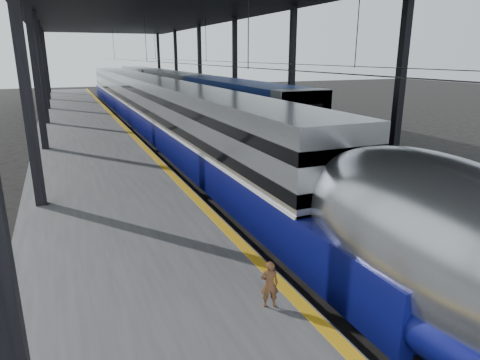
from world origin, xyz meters
TOP-DOWN VIEW (x-y plane):
  - ground at (0.00, 0.00)m, footprint 160.00×160.00m
  - platform at (-3.50, 20.00)m, footprint 6.00×80.00m
  - yellow_strip at (-0.70, 20.00)m, footprint 0.30×80.00m
  - rails at (4.50, 20.00)m, footprint 6.52×80.00m
  - canopy at (1.90, 20.00)m, footprint 18.00×75.00m
  - tgv_train at (2.00, 23.06)m, footprint 2.96×65.20m
  - second_train at (7.00, 36.00)m, footprint 3.07×56.05m
  - child at (-1.34, -3.66)m, footprint 0.43×0.34m

SIDE VIEW (x-z plane):
  - ground at x=0.00m, z-range 0.00..0.00m
  - rails at x=4.50m, z-range 0.00..0.16m
  - platform at x=-3.50m, z-range 0.00..1.00m
  - yellow_strip at x=-0.70m, z-range 1.00..1.01m
  - child at x=-1.34m, z-range 1.00..2.02m
  - tgv_train at x=2.00m, z-range -0.14..4.10m
  - second_train at x=7.00m, z-range 0.03..4.25m
  - canopy at x=1.90m, z-range 4.38..13.85m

